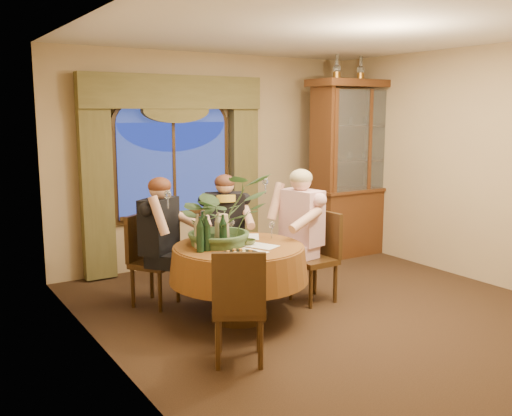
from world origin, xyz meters
TOP-DOWN VIEW (x-y plane):
  - floor at (0.00, 0.00)m, footprint 5.00×5.00m
  - wall_back at (0.00, 2.50)m, footprint 4.50×0.00m
  - wall_right at (2.25, 0.00)m, footprint 0.00×5.00m
  - ceiling at (0.00, 0.00)m, footprint 5.00×5.00m
  - window at (-0.60, 2.43)m, footprint 1.62×0.10m
  - arched_transom at (-0.60, 2.43)m, footprint 1.60×0.06m
  - drapery_left at (-1.63, 2.38)m, footprint 0.38×0.14m
  - drapery_right at (0.43, 2.38)m, footprint 0.38×0.14m
  - swag_valance at (-0.60, 2.35)m, footprint 2.45×0.16m
  - dining_table at (-0.88, 0.31)m, footprint 1.50×1.50m
  - china_cabinet at (1.96, 1.75)m, footprint 1.52×0.60m
  - oil_lamp_left at (1.53, 1.75)m, footprint 0.11×0.11m
  - oil_lamp_center at (1.96, 1.75)m, footprint 0.11×0.11m
  - oil_lamp_right at (2.39, 1.75)m, footprint 0.11×0.11m
  - chair_right at (0.07, 0.34)m, footprint 0.43×0.43m
  - chair_back_right at (-0.54, 1.12)m, footprint 0.55×0.55m
  - chair_back at (-1.42, 1.14)m, footprint 0.58×0.58m
  - chair_front_left at (-1.37, -0.53)m, footprint 0.57×0.57m
  - person_pink at (0.02, 0.48)m, footprint 0.56×0.60m
  - person_back at (-1.41, 1.02)m, footprint 0.67×0.66m
  - person_scarf at (-0.54, 1.19)m, footprint 0.61×0.59m
  - stoneware_vase at (-1.01, 0.41)m, footprint 0.16×0.16m
  - centerpiece_plant at (-0.98, 0.47)m, footprint 0.92×1.02m
  - olive_bowl at (-0.79, 0.28)m, footprint 0.16×0.16m
  - cheese_platter at (-1.08, -0.07)m, footprint 0.35×0.35m
  - wine_bottle_0 at (-1.26, 0.41)m, footprint 0.07×0.07m
  - wine_bottle_1 at (-1.07, 0.27)m, footprint 0.07×0.07m
  - wine_bottle_2 at (-1.06, 0.38)m, footprint 0.07×0.07m
  - wine_bottle_3 at (-1.24, 0.28)m, footprint 0.07×0.07m
  - wine_bottle_4 at (-1.32, 0.26)m, footprint 0.07×0.07m
  - wine_bottle_5 at (-1.16, 0.52)m, footprint 0.07×0.07m
  - tasting_paper_0 at (-0.72, 0.15)m, footprint 0.32×0.36m
  - tasting_paper_1 at (-0.61, 0.56)m, footprint 0.34×0.37m
  - tasting_paper_2 at (-0.93, 0.00)m, footprint 0.31×0.36m
  - wine_glass_person_pink at (-0.43, 0.39)m, footprint 0.07×0.07m
  - wine_glass_person_back at (-1.15, 0.67)m, footprint 0.07×0.07m
  - wine_glass_person_scarf at (-0.71, 0.73)m, footprint 0.07×0.07m

SIDE VIEW (x-z plane):
  - floor at x=0.00m, z-range 0.00..0.00m
  - dining_table at x=-0.88m, z-range 0.00..0.75m
  - chair_right at x=0.07m, z-range 0.00..0.96m
  - chair_back_right at x=-0.54m, z-range 0.00..0.96m
  - chair_back at x=-1.42m, z-range 0.00..0.96m
  - chair_front_left at x=-1.37m, z-range 0.00..0.96m
  - person_scarf at x=-0.54m, z-range 0.00..1.35m
  - person_back at x=-1.41m, z-range 0.00..1.39m
  - person_pink at x=0.02m, z-range 0.00..1.44m
  - tasting_paper_0 at x=-0.72m, z-range 0.75..0.76m
  - tasting_paper_1 at x=-0.61m, z-range 0.75..0.76m
  - tasting_paper_2 at x=-0.93m, z-range 0.75..0.76m
  - cheese_platter at x=-1.08m, z-range 0.75..0.77m
  - olive_bowl at x=-0.79m, z-range 0.75..0.80m
  - wine_glass_person_pink at x=-0.43m, z-range 0.75..0.93m
  - wine_glass_person_back at x=-1.15m, z-range 0.75..0.93m
  - wine_glass_person_scarf at x=-0.71m, z-range 0.75..0.93m
  - stoneware_vase at x=-1.01m, z-range 0.75..1.05m
  - wine_bottle_0 at x=-1.26m, z-range 0.75..1.08m
  - wine_bottle_1 at x=-1.07m, z-range 0.75..1.08m
  - wine_bottle_2 at x=-1.06m, z-range 0.75..1.08m
  - wine_bottle_3 at x=-1.24m, z-range 0.75..1.08m
  - wine_bottle_4 at x=-1.32m, z-range 0.75..1.08m
  - wine_bottle_5 at x=-1.16m, z-range 0.75..1.08m
  - drapery_left at x=-1.63m, z-range 0.02..2.34m
  - drapery_right at x=0.43m, z-range 0.02..2.34m
  - china_cabinet at x=1.96m, z-range 0.00..2.47m
  - window at x=-0.60m, z-range 0.64..1.96m
  - centerpiece_plant at x=-0.98m, z-range 0.95..1.74m
  - wall_back at x=0.00m, z-range -0.85..3.65m
  - wall_right at x=2.25m, z-range -1.10..3.90m
  - arched_transom at x=-0.60m, z-range 1.86..2.30m
  - swag_valance at x=-0.60m, z-range 2.07..2.49m
  - oil_lamp_left at x=1.53m, z-range 2.47..2.81m
  - oil_lamp_center at x=1.96m, z-range 2.47..2.81m
  - oil_lamp_right at x=2.39m, z-range 2.47..2.81m
  - ceiling at x=0.00m, z-range 2.80..2.80m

